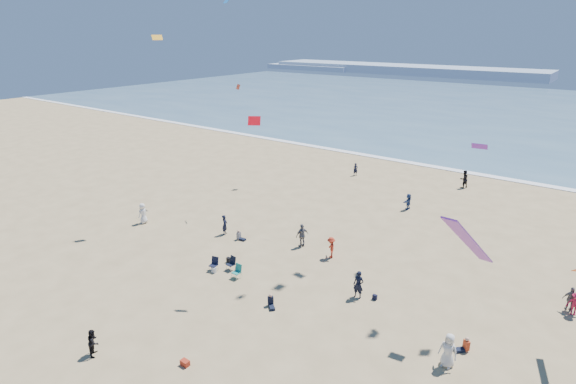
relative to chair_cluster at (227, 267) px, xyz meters
The scene contains 12 objects.
ocean 84.59m from the chair_cluster, 86.47° to the left, with size 220.00×100.00×0.06m, color #476B84.
surf_line 34.82m from the chair_cluster, 81.39° to the left, with size 220.00×1.20×0.08m, color white.
headland_far 168.58m from the chair_cluster, 108.97° to the left, with size 110.00×20.00×3.20m, color #7A8EA8.
headland_near 181.20m from the chair_cluster, 121.54° to the left, with size 40.00×14.00×2.00m, color #7A8EA8.
standing_flyers 11.58m from the chair_cluster, 35.11° to the left, with size 37.34×50.13×1.94m.
seated_group 8.91m from the chair_cluster, 26.38° to the right, with size 19.77×17.92×0.84m.
chair_cluster is the anchor object (origin of this frame).
white_tote 0.97m from the chair_cluster, 147.71° to the right, with size 0.35×0.20×0.40m, color silver.
black_backpack 1.57m from the chair_cluster, 128.66° to the left, with size 0.30×0.22×0.38m, color black.
cooler 9.31m from the chair_cluster, 59.46° to the right, with size 0.45×0.30×0.30m, color #A22A17.
navy_bag 10.32m from the chair_cluster, 17.55° to the left, with size 0.28×0.18×0.34m, color black.
kites_aloft 19.90m from the chair_cluster, 12.88° to the left, with size 42.10×36.07×30.96m.
Camera 1 is at (14.66, -9.23, 15.96)m, focal length 28.00 mm.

